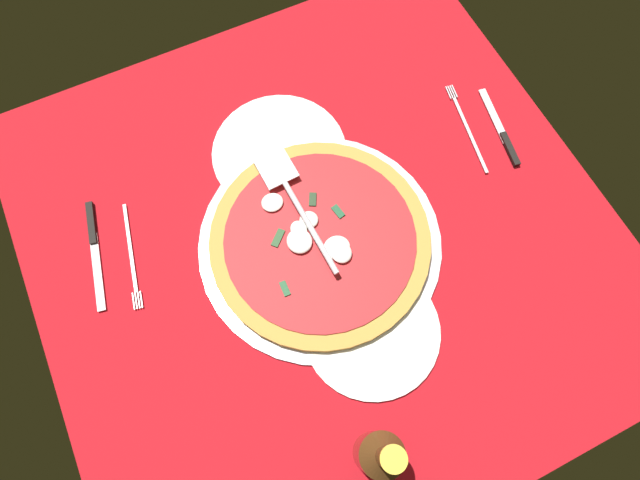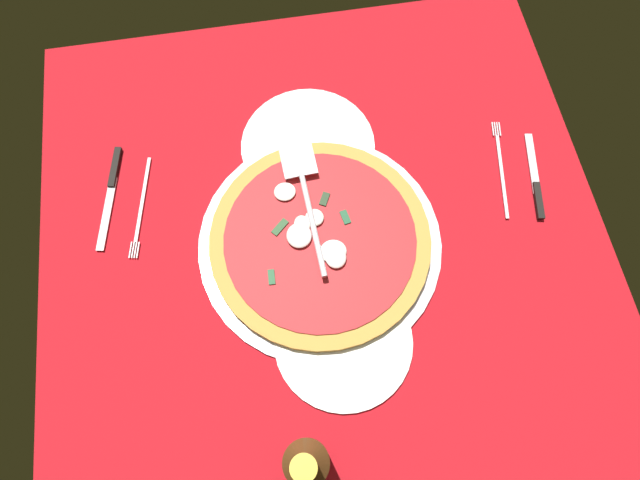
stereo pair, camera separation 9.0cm
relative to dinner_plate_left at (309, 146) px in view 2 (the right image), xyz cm
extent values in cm
cube|color=#AE1118|center=(18.44, -0.15, -1.00)|extent=(100.07, 100.07, 0.80)
cube|color=white|center=(-27.05, -36.53, -0.55)|extent=(9.10, 9.10, 0.10)
cube|color=silver|center=(-27.05, -18.34, -0.55)|extent=(9.10, 9.10, 0.10)
cube|color=white|center=(-27.05, -0.15, -0.55)|extent=(9.10, 9.10, 0.10)
cube|color=silver|center=(-27.05, 18.05, -0.55)|extent=(9.10, 9.10, 0.10)
cube|color=white|center=(-27.05, 36.24, -0.55)|extent=(9.10, 9.10, 0.10)
cube|color=white|center=(-17.95, -45.63, -0.55)|extent=(9.10, 9.10, 0.10)
cube|color=white|center=(-17.95, -27.44, -0.55)|extent=(9.10, 9.10, 0.10)
cube|color=silver|center=(-17.95, -9.24, -0.55)|extent=(9.10, 9.10, 0.10)
cube|color=silver|center=(-17.95, 8.95, -0.55)|extent=(9.10, 9.10, 0.10)
cube|color=silver|center=(-17.95, 27.15, -0.55)|extent=(9.10, 9.10, 0.10)
cube|color=white|center=(-17.95, 45.34, -0.55)|extent=(9.10, 9.10, 0.10)
cube|color=white|center=(-8.85, -36.53, -0.55)|extent=(9.10, 9.10, 0.10)
cube|color=silver|center=(-8.85, -18.34, -0.55)|extent=(9.10, 9.10, 0.10)
cube|color=silver|center=(-8.85, -0.15, -0.55)|extent=(9.10, 9.10, 0.10)
cube|color=white|center=(-8.85, 18.05, -0.55)|extent=(9.10, 9.10, 0.10)
cube|color=white|center=(-8.85, 36.24, -0.55)|extent=(9.10, 9.10, 0.10)
cube|color=white|center=(0.24, -45.63, -0.55)|extent=(9.10, 9.10, 0.10)
cube|color=white|center=(0.24, -27.44, -0.55)|extent=(9.10, 9.10, 0.10)
cube|color=silver|center=(0.24, -9.24, -0.55)|extent=(9.10, 9.10, 0.10)
cube|color=white|center=(0.24, 8.95, -0.55)|extent=(9.10, 9.10, 0.10)
cube|color=white|center=(0.24, 27.15, -0.55)|extent=(9.10, 9.10, 0.10)
cube|color=silver|center=(0.24, 45.34, -0.55)|extent=(9.10, 9.10, 0.10)
cube|color=white|center=(9.34, -36.53, -0.55)|extent=(9.10, 9.10, 0.10)
cube|color=silver|center=(9.34, -18.34, -0.55)|extent=(9.10, 9.10, 0.10)
cube|color=white|center=(9.34, -0.15, -0.55)|extent=(9.10, 9.10, 0.10)
cube|color=white|center=(9.34, 18.05, -0.55)|extent=(9.10, 9.10, 0.10)
cube|color=silver|center=(9.34, 36.24, -0.55)|extent=(9.10, 9.10, 0.10)
cube|color=silver|center=(18.44, -45.63, -0.55)|extent=(9.10, 9.10, 0.10)
cube|color=white|center=(18.44, -27.44, -0.55)|extent=(9.10, 9.10, 0.10)
cube|color=white|center=(18.44, -9.24, -0.55)|extent=(9.10, 9.10, 0.10)
cube|color=white|center=(18.44, 8.95, -0.55)|extent=(9.10, 9.10, 0.10)
cube|color=white|center=(18.44, 27.15, -0.55)|extent=(9.10, 9.10, 0.10)
cube|color=silver|center=(18.44, 45.34, -0.55)|extent=(9.10, 9.10, 0.10)
cube|color=white|center=(27.53, -36.53, -0.55)|extent=(9.10, 9.10, 0.10)
cube|color=white|center=(27.53, -18.34, -0.55)|extent=(9.10, 9.10, 0.10)
cube|color=silver|center=(27.53, -0.15, -0.55)|extent=(9.10, 9.10, 0.10)
cube|color=white|center=(27.53, 18.05, -0.55)|extent=(9.10, 9.10, 0.10)
cube|color=silver|center=(27.53, 36.24, -0.55)|extent=(9.10, 9.10, 0.10)
cube|color=white|center=(36.63, -45.63, -0.55)|extent=(9.10, 9.10, 0.10)
cube|color=white|center=(36.63, -27.44, -0.55)|extent=(9.10, 9.10, 0.10)
cube|color=white|center=(36.63, -9.24, -0.55)|extent=(9.10, 9.10, 0.10)
cube|color=white|center=(36.63, 8.95, -0.55)|extent=(9.10, 9.10, 0.10)
cube|color=white|center=(36.63, 27.15, -0.55)|extent=(9.10, 9.10, 0.10)
cube|color=white|center=(36.63, 45.34, -0.55)|extent=(9.10, 9.10, 0.10)
cube|color=silver|center=(45.73, -36.53, -0.55)|extent=(9.10, 9.10, 0.10)
cube|color=white|center=(45.73, -18.34, -0.55)|extent=(9.10, 9.10, 0.10)
cube|color=white|center=(45.73, -0.15, -0.55)|extent=(9.10, 9.10, 0.10)
cube|color=white|center=(45.73, 18.05, -0.55)|extent=(9.10, 9.10, 0.10)
cube|color=silver|center=(45.73, 36.24, -0.55)|extent=(9.10, 9.10, 0.10)
cube|color=white|center=(54.82, -9.24, -0.55)|extent=(9.10, 9.10, 0.10)
cube|color=silver|center=(54.82, 8.95, -0.55)|extent=(9.10, 9.10, 0.10)
cube|color=white|center=(54.82, 27.15, -0.55)|extent=(9.10, 9.10, 0.10)
cube|color=white|center=(63.92, 36.24, -0.55)|extent=(9.10, 9.10, 0.10)
cylinder|color=silver|center=(19.84, -1.12, -0.04)|extent=(42.84, 42.84, 0.91)
cylinder|color=white|center=(0.00, 0.00, 0.00)|extent=(25.37, 25.37, 1.00)
cylinder|color=white|center=(37.59, 0.20, 0.00)|extent=(22.84, 22.84, 1.00)
cylinder|color=gold|center=(19.84, -1.12, 1.20)|extent=(38.62, 38.62, 1.58)
cylinder|color=#B52225|center=(19.84, -1.12, 2.14)|extent=(33.47, 33.47, 0.30)
ellipsoid|color=silver|center=(16.98, -3.81, 2.72)|extent=(3.46, 2.80, 0.86)
ellipsoid|color=white|center=(16.05, -1.46, 2.78)|extent=(3.27, 3.27, 0.98)
ellipsoid|color=white|center=(22.73, 0.68, 2.70)|extent=(4.23, 4.60, 0.83)
ellipsoid|color=white|center=(23.85, 0.90, 2.91)|extent=(4.13, 3.63, 1.24)
ellipsoid|color=silver|center=(19.00, -4.62, 2.91)|extent=(4.65, 4.35, 1.24)
ellipsoid|color=white|center=(10.24, -5.87, 2.73)|extent=(3.63, 3.88, 0.89)
cube|color=#244823|center=(16.71, -7.65, 2.44)|extent=(3.18, 3.32, 0.30)
cube|color=#20351D|center=(12.67, 0.89, 2.44)|extent=(2.87, 2.32, 0.30)
cube|color=#1C4E2E|center=(16.72, 3.89, 2.44)|extent=(2.77, 1.71, 0.30)
cube|color=#20502C|center=(25.44, -10.30, 2.44)|extent=(2.65, 1.21, 0.30)
cube|color=silver|center=(4.19, -2.65, 3.68)|extent=(8.17, 6.44, 0.30)
cylinder|color=silver|center=(17.71, -2.02, 4.03)|extent=(19.20, 1.89, 1.00)
cube|color=white|center=(5.56, -34.58, -0.20)|extent=(22.68, 17.11, 0.60)
cube|color=silver|center=(6.14, -31.61, 0.23)|extent=(16.72, 3.84, 0.25)
cube|color=silver|center=(15.79, -34.17, 0.23)|extent=(2.99, 0.79, 0.25)
cube|color=silver|center=(15.87, -33.74, 0.23)|extent=(2.99, 0.79, 0.25)
cube|color=silver|center=(15.96, -33.31, 0.23)|extent=(2.99, 0.79, 0.25)
cube|color=silver|center=(16.04, -32.87, 0.23)|extent=(2.99, 0.79, 0.25)
cube|color=black|center=(-1.07, -36.36, 0.50)|extent=(8.30, 2.76, 0.80)
cube|color=silver|center=(8.00, -38.13, 0.23)|extent=(14.38, 4.14, 0.25)
cube|color=white|center=(12.90, 37.33, -0.20)|extent=(20.39, 16.35, 0.60)
cube|color=silver|center=(12.37, 34.38, 0.23)|extent=(17.06, 3.62, 0.25)
cube|color=silver|center=(2.54, 36.80, 0.23)|extent=(2.99, 0.74, 0.25)
cube|color=silver|center=(2.46, 36.37, 0.23)|extent=(2.99, 0.74, 0.25)
cube|color=silver|center=(2.38, 35.94, 0.23)|extent=(2.99, 0.74, 0.25)
cube|color=silver|center=(2.30, 35.50, 0.23)|extent=(2.99, 0.74, 0.25)
cube|color=black|center=(18.79, 39.33, 0.50)|extent=(7.35, 2.46, 0.80)
cube|color=silver|center=(10.75, 40.76, 0.23)|extent=(12.75, 3.61, 0.25)
cylinder|color=#533116|center=(54.35, -8.68, 6.38)|extent=(6.22, 6.22, 13.75)
cone|color=#533116|center=(54.35, -8.68, 15.17)|extent=(6.22, 6.22, 3.83)
cylinder|color=#533116|center=(54.35, -8.68, 20.38)|extent=(2.71, 2.71, 6.61)
cylinder|color=gold|center=(54.35, -8.68, 23.99)|extent=(3.12, 3.12, 0.60)
camera|label=1|loc=(48.72, -14.98, 86.00)|focal=29.17mm
camera|label=2|loc=(51.44, -6.36, 86.00)|focal=29.17mm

